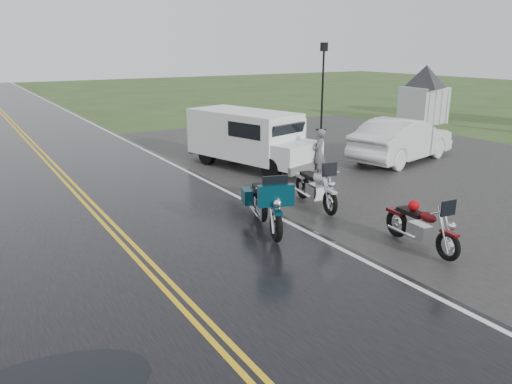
# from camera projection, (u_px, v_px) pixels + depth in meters

# --- Properties ---
(ground) EXTENTS (120.00, 120.00, 0.00)m
(ground) POSITION_uv_depth(u_px,v_px,m) (178.00, 299.00, 8.60)
(ground) COLOR #2D471E
(ground) RESTS_ON ground
(road) EXTENTS (8.00, 100.00, 0.04)m
(road) POSITION_uv_depth(u_px,v_px,m) (61.00, 175.00, 16.78)
(road) COLOR black
(road) RESTS_ON ground
(parking_pad) EXTENTS (14.00, 24.00, 0.03)m
(parking_pad) POSITION_uv_depth(u_px,v_px,m) (405.00, 165.00, 18.19)
(parking_pad) COLOR black
(parking_pad) RESTS_ON ground
(visitor_center) EXTENTS (16.00, 10.00, 4.80)m
(visitor_center) POSITION_uv_depth(u_px,v_px,m) (426.00, 80.00, 27.76)
(visitor_center) COLOR #A8AAAD
(visitor_center) RESTS_ON ground
(motorcycle_red) EXTENTS (0.95, 2.13, 1.22)m
(motorcycle_red) POSITION_uv_depth(u_px,v_px,m) (449.00, 235.00, 9.85)
(motorcycle_red) COLOR #4F090C
(motorcycle_red) RESTS_ON ground
(motorcycle_teal) EXTENTS (1.66, 2.65, 1.47)m
(motorcycle_teal) POSITION_uv_depth(u_px,v_px,m) (276.00, 213.00, 10.76)
(motorcycle_teal) COLOR #052C39
(motorcycle_teal) RESTS_ON ground
(motorcycle_silver) EXTENTS (1.25, 2.37, 1.33)m
(motorcycle_silver) POSITION_uv_depth(u_px,v_px,m) (331.00, 192.00, 12.51)
(motorcycle_silver) COLOR #A8ACB0
(motorcycle_silver) RESTS_ON ground
(van_white) EXTENTS (3.24, 5.53, 2.04)m
(van_white) POSITION_uv_depth(u_px,v_px,m) (272.00, 149.00, 15.95)
(van_white) COLOR white
(van_white) RESTS_ON ground
(person_at_van) EXTENTS (0.69, 0.65, 1.60)m
(person_at_van) POSITION_uv_depth(u_px,v_px,m) (319.00, 154.00, 16.30)
(person_at_van) COLOR #545459
(person_at_van) RESTS_ON ground
(sedan_white) EXTENTS (5.15, 2.77, 1.61)m
(sedan_white) POSITION_uv_depth(u_px,v_px,m) (402.00, 140.00, 18.64)
(sedan_white) COLOR silver
(sedan_white) RESTS_ON ground
(lamp_post_far_right) EXTENTS (0.38, 0.38, 4.43)m
(lamp_post_far_right) POSITION_uv_depth(u_px,v_px,m) (323.00, 87.00, 25.10)
(lamp_post_far_right) COLOR black
(lamp_post_far_right) RESTS_ON ground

